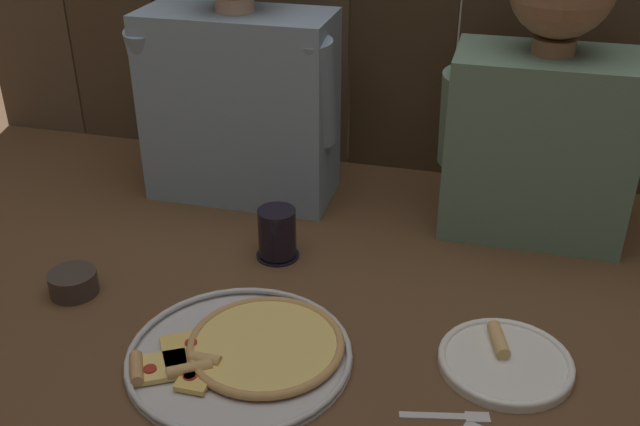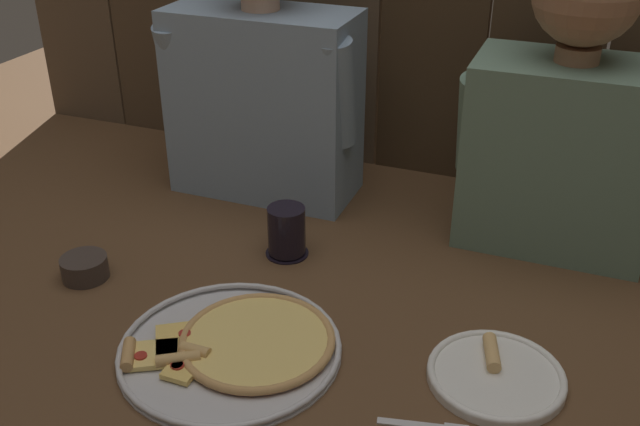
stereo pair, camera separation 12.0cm
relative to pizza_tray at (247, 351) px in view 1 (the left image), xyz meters
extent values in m
plane|color=brown|center=(0.11, 0.07, -0.01)|extent=(3.20, 3.20, 0.00)
cylinder|color=silver|center=(-0.01, -0.01, -0.01)|extent=(0.36, 0.36, 0.01)
torus|color=silver|center=(-0.01, -0.01, 0.00)|extent=(0.36, 0.36, 0.01)
cylinder|color=#B23823|center=(0.03, 0.02, 0.00)|extent=(0.25, 0.25, 0.00)
cylinder|color=#F4D170|center=(0.03, 0.02, 0.00)|extent=(0.24, 0.24, 0.01)
torus|color=tan|center=(0.03, 0.02, 0.00)|extent=(0.26, 0.26, 0.01)
cube|color=#F4D170|center=(-0.11, -0.07, 0.00)|extent=(0.10, 0.09, 0.01)
cylinder|color=tan|center=(-0.15, -0.09, 0.01)|extent=(0.05, 0.07, 0.02)
cylinder|color=#A3281E|center=(-0.13, -0.08, 0.01)|extent=(0.02, 0.02, 0.00)
cube|color=#EFC660|center=(-0.05, -0.08, 0.00)|extent=(0.05, 0.07, 0.01)
cylinder|color=tan|center=(-0.05, -0.04, 0.01)|extent=(0.05, 0.02, 0.02)
cylinder|color=#A3281E|center=(-0.06, -0.08, 0.01)|extent=(0.02, 0.02, 0.00)
cylinder|color=#A3281E|center=(-0.06, -0.08, 0.01)|extent=(0.02, 0.02, 0.00)
cube|color=#EFC660|center=(-0.09, -0.03, 0.00)|extent=(0.11, 0.12, 0.01)
cylinder|color=tan|center=(-0.07, -0.07, 0.01)|extent=(0.07, 0.05, 0.02)
cylinder|color=#A3281E|center=(-0.09, -0.01, 0.01)|extent=(0.02, 0.02, 0.00)
cylinder|color=white|center=(0.40, 0.08, 0.00)|extent=(0.21, 0.21, 0.01)
torus|color=white|center=(0.40, 0.08, 0.00)|extent=(0.21, 0.21, 0.01)
cylinder|color=tan|center=(0.39, 0.12, 0.01)|extent=(0.04, 0.08, 0.02)
cylinder|color=black|center=(-0.04, 0.30, -0.01)|extent=(0.09, 0.09, 0.01)
cylinder|color=black|center=(-0.04, 0.30, 0.04)|extent=(0.07, 0.07, 0.10)
cylinder|color=#3D332D|center=(-0.36, 0.09, 0.01)|extent=(0.09, 0.09, 0.04)
cylinder|color=#B23823|center=(-0.36, 0.09, 0.02)|extent=(0.07, 0.07, 0.02)
cube|color=silver|center=(0.30, -0.06, -0.01)|extent=(0.10, 0.03, 0.01)
cube|color=silver|center=(0.37, -0.04, -0.01)|extent=(0.04, 0.03, 0.01)
cube|color=#849EB7|center=(-0.20, 0.55, 0.20)|extent=(0.40, 0.19, 0.41)
cylinder|color=#DBAD8E|center=(-0.20, 0.55, 0.42)|extent=(0.08, 0.08, 0.03)
cylinder|color=#849EB7|center=(-0.39, 0.51, 0.26)|extent=(0.08, 0.13, 0.24)
cylinder|color=#849EB7|center=(-0.02, 0.51, 0.26)|extent=(0.08, 0.11, 0.24)
cube|color=slate|center=(0.43, 0.55, 0.17)|extent=(0.36, 0.21, 0.37)
cylinder|color=#9E7051|center=(0.43, 0.55, 0.37)|extent=(0.08, 0.08, 0.03)
cylinder|color=slate|center=(0.27, 0.51, 0.23)|extent=(0.08, 0.12, 0.22)
cylinder|color=slate|center=(0.58, 0.51, 0.23)|extent=(0.08, 0.13, 0.22)
camera|label=1|loc=(0.35, -0.85, 0.75)|focal=40.73mm
camera|label=2|loc=(0.46, -0.81, 0.75)|focal=40.73mm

